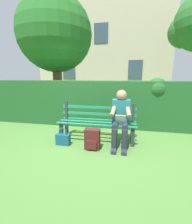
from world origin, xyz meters
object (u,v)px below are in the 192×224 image
at_px(tree, 53,37).
at_px(backpack, 92,139).
at_px(handbag, 63,139).
at_px(person_seated, 121,117).
at_px(park_bench, 97,122).

height_order(tree, backpack, tree).
bearing_deg(tree, backpack, 126.09).
bearing_deg(handbag, person_seated, -167.87).
bearing_deg(backpack, person_seated, -148.86).
distance_m(person_seated, tree, 4.40).
xyz_separation_m(person_seated, handbag, (1.21, 0.26, -0.50)).
distance_m(park_bench, person_seated, 0.59).
xyz_separation_m(park_bench, person_seated, (-0.53, 0.17, 0.20)).
distance_m(park_bench, backpack, 0.54).
height_order(park_bench, person_seated, person_seated).
bearing_deg(park_bench, person_seated, 162.62).
bearing_deg(park_bench, tree, -48.62).
distance_m(park_bench, tree, 4.10).
distance_m(tree, handbag, 4.27).
xyz_separation_m(person_seated, tree, (2.70, -2.62, 2.27)).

